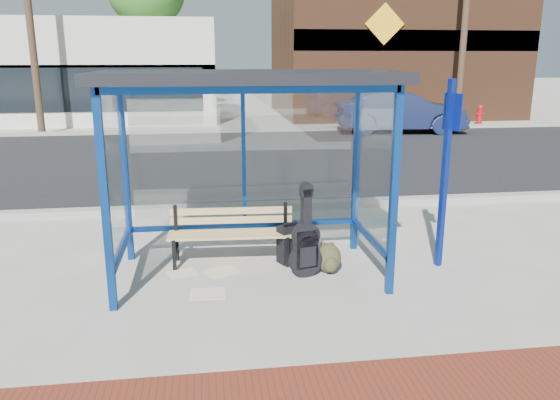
{
  "coord_description": "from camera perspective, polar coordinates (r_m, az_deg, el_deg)",
  "views": [
    {
      "loc": [
        -0.49,
        -6.19,
        2.57
      ],
      "look_at": [
        0.4,
        0.2,
        0.87
      ],
      "focal_mm": 35.0,
      "sensor_mm": 36.0,
      "label": 1
    }
  ],
  "objects": [
    {
      "name": "ground",
      "position": [
        6.72,
        -3.15,
        -7.78
      ],
      "size": [
        120.0,
        120.0,
        0.0
      ],
      "primitive_type": "plane",
      "color": "#B2ADA0",
      "rests_on": "ground"
    },
    {
      "name": "curb_near",
      "position": [
        9.44,
        -4.65,
        -0.74
      ],
      "size": [
        60.0,
        0.25,
        0.12
      ],
      "primitive_type": "cube",
      "color": "gray",
      "rests_on": "ground"
    },
    {
      "name": "street_asphalt",
      "position": [
        14.43,
        -5.86,
        4.38
      ],
      "size": [
        60.0,
        10.0,
        0.0
      ],
      "primitive_type": "cube",
      "color": "black",
      "rests_on": "ground"
    },
    {
      "name": "curb_far",
      "position": [
        19.46,
        -6.46,
        7.21
      ],
      "size": [
        60.0,
        0.25,
        0.12
      ],
      "primitive_type": "cube",
      "color": "gray",
      "rests_on": "ground"
    },
    {
      "name": "far_sidewalk",
      "position": [
        21.35,
        -6.6,
        7.71
      ],
      "size": [
        60.0,
        4.0,
        0.01
      ],
      "primitive_type": "cube",
      "color": "#B2ADA0",
      "rests_on": "ground"
    },
    {
      "name": "bus_shelter",
      "position": [
        6.3,
        -3.47,
        10.15
      ],
      "size": [
        3.3,
        1.8,
        2.42
      ],
      "color": "navy",
      "rests_on": "ground"
    },
    {
      "name": "storefront_brown",
      "position": [
        26.11,
        11.5,
        15.81
      ],
      "size": [
        10.0,
        7.08,
        6.4
      ],
      "color": "#59331E",
      "rests_on": "ground"
    },
    {
      "name": "utility_pole_west",
      "position": [
        20.41,
        -24.81,
        17.75
      ],
      "size": [
        1.6,
        0.24,
        8.0
      ],
      "color": "#4C3826",
      "rests_on": "ground"
    },
    {
      "name": "utility_pole_east",
      "position": [
        21.83,
        18.83,
        18.0
      ],
      "size": [
        1.6,
        0.24,
        8.0
      ],
      "color": "#4C3826",
      "rests_on": "ground"
    },
    {
      "name": "bench",
      "position": [
        6.99,
        -5.14,
        -3.22
      ],
      "size": [
        1.6,
        0.47,
        0.75
      ],
      "rotation": [
        0.0,
        0.0,
        -0.06
      ],
      "color": "black",
      "rests_on": "ground"
    },
    {
      "name": "guitar_bag",
      "position": [
        6.54,
        2.71,
        -4.69
      ],
      "size": [
        0.41,
        0.21,
        1.09
      ],
      "rotation": [
        0.0,
        0.0,
        0.26
      ],
      "color": "black",
      "rests_on": "ground"
    },
    {
      "name": "suitcase",
      "position": [
        7.01,
        1.09,
        -4.63
      ],
      "size": [
        0.36,
        0.3,
        0.53
      ],
      "rotation": [
        0.0,
        0.0,
        0.41
      ],
      "color": "black",
      "rests_on": "ground"
    },
    {
      "name": "backpack",
      "position": [
        6.74,
        5.15,
        -6.16
      ],
      "size": [
        0.31,
        0.28,
        0.37
      ],
      "rotation": [
        0.0,
        0.0,
        0.01
      ],
      "color": "#31301B",
      "rests_on": "ground"
    },
    {
      "name": "sign_post",
      "position": [
        6.94,
        16.96,
        3.6
      ],
      "size": [
        0.14,
        0.28,
        2.33
      ],
      "rotation": [
        0.0,
        0.0,
        0.32
      ],
      "color": "navy",
      "rests_on": "ground"
    },
    {
      "name": "newspaper_a",
      "position": [
        6.85,
        -10.16,
        -7.53
      ],
      "size": [
        0.41,
        0.36,
        0.01
      ],
      "primitive_type": "cube",
      "rotation": [
        0.0,
        0.0,
        0.31
      ],
      "color": "white",
      "rests_on": "ground"
    },
    {
      "name": "newspaper_b",
      "position": [
        6.24,
        -7.53,
        -9.68
      ],
      "size": [
        0.42,
        0.34,
        0.01
      ],
      "primitive_type": "cube",
      "rotation": [
        0.0,
        0.0,
        -0.07
      ],
      "color": "white",
      "rests_on": "ground"
    },
    {
      "name": "newspaper_c",
      "position": [
        6.82,
        -6.14,
        -7.47
      ],
      "size": [
        0.49,
        0.45,
        0.01
      ],
      "primitive_type": "cube",
      "rotation": [
        0.0,
        0.0,
        0.42
      ],
      "color": "white",
      "rests_on": "ground"
    },
    {
      "name": "parked_car",
      "position": [
        19.69,
        12.47,
        9.0
      ],
      "size": [
        4.56,
        2.01,
        1.46
      ],
      "primitive_type": "imported",
      "rotation": [
        0.0,
        0.0,
        1.46
      ],
      "color": "#1B244E",
      "rests_on": "ground"
    },
    {
      "name": "fire_hydrant",
      "position": [
        22.87,
        20.16,
        8.43
      ],
      "size": [
        0.34,
        0.23,
        0.78
      ],
      "rotation": [
        0.0,
        0.0,
        0.04
      ],
      "color": "#B90D14",
      "rests_on": "ground"
    }
  ]
}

